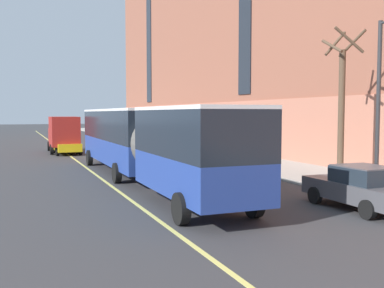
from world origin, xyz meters
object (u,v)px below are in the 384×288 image
Objects in this scene: street_tree_mid_block at (342,103)px; street_lamp at (383,89)px; parked_car_black_1 at (226,158)px; parked_car_white_3 at (118,135)px; parked_car_darkgray_2 at (147,142)px; city_bus at (143,140)px; taxi_cab at (67,145)px; parked_car_darkgray_0 at (361,187)px; box_truck at (63,133)px.

street_lamp is at bearing -110.06° from street_tree_mid_block.
parked_car_black_1 is 0.98× the size of parked_car_white_3.
parked_car_darkgray_2 is (0.09, 16.50, 0.00)m from parked_car_black_1.
city_bus is 6.00m from parked_car_black_1.
street_tree_mid_block is at bearing -63.35° from taxi_cab.
street_tree_mid_block is at bearing 69.94° from street_lamp.
parked_car_black_1 is 7.43m from street_tree_mid_block.
parked_car_black_1 is (0.07, 10.94, -0.00)m from parked_car_darkgray_0.
taxi_cab is (-7.26, 15.06, 0.00)m from parked_car_black_1.
taxi_cab is at bearing -168.91° from parked_car_darkgray_2.
parked_car_darkgray_2 is at bearing 89.68° from parked_car_darkgray_0.
street_tree_mid_block reaches higher than parked_car_darkgray_2.
parked_car_darkgray_0 is 6.79m from street_tree_mid_block.
street_tree_mid_block is at bearing -84.87° from parked_car_white_3.
parked_car_black_1 is at bearing 100.01° from street_lamp.
city_bus is 3.05× the size of box_truck.
city_bus is 4.79× the size of parked_car_black_1.
parked_car_darkgray_2 and taxi_cab have the same top height.
parked_car_darkgray_2 is at bearing 11.09° from taxi_cab.
street_tree_mid_block is 1.07× the size of street_lamp.
taxi_cab is 0.59× the size of street_tree_mid_block.
city_bus is 2.82× the size of street_tree_mid_block.
parked_car_darkgray_2 and parked_car_white_3 have the same top height.
parked_car_darkgray_0 is at bearing -123.47° from street_tree_mid_block.
parked_car_darkgray_2 is at bearing 0.86° from box_truck.
box_truck is 0.99× the size of street_lamp.
taxi_cab is (-7.38, -14.07, -0.00)m from parked_car_white_3.
taxi_cab is (-7.20, 26.00, -0.00)m from parked_car_darkgray_0.
parked_car_black_1 is 0.64× the size of box_truck.
parked_car_white_3 is at bearing 92.42° from street_lamp.
parked_car_darkgray_0 is 40.07m from parked_car_white_3.
parked_car_darkgray_2 is 7.54m from box_truck.
street_tree_mid_block is (10.52, -20.97, 3.11)m from taxi_cab.
parked_car_darkgray_0 is 0.66× the size of box_truck.
street_lamp is (7.27, -8.02, 2.21)m from city_bus.
box_truck is at bearing 114.27° from parked_car_black_1.
parked_car_black_1 is 18.00m from box_truck.
parked_car_white_3 is at bearing 89.78° from parked_car_black_1.
street_lamp is at bearing -86.37° from parked_car_darkgray_2.
box_truck is at bearing 105.00° from parked_car_darkgray_0.
parked_car_darkgray_2 is 7.49m from taxi_cab.
parked_car_white_3 is at bearing 79.76° from city_bus.
parked_car_darkgray_0 is at bearing -152.78° from street_lamp.
city_bus is 3.01× the size of street_lamp.
parked_car_white_3 is (0.11, 29.13, 0.00)m from parked_car_black_1.
street_tree_mid_block is at bearing -61.12° from parked_car_black_1.
city_bus is 4.76× the size of taxi_cab.
street_tree_mid_block is (3.33, 5.03, 3.11)m from parked_car_darkgray_0.
box_truck is at bearing 109.14° from street_lamp.
city_bus is 11.05m from street_lamp.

